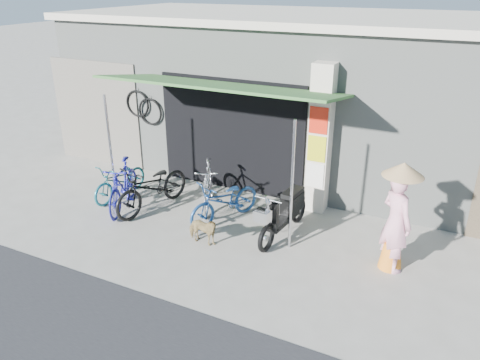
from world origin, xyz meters
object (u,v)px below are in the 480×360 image
at_px(bike_silver, 208,186).
at_px(moped, 285,213).
at_px(bike_black, 153,187).
at_px(bike_navy, 225,201).
at_px(bike_blue, 123,185).
at_px(nun, 396,218).
at_px(bike_teal, 120,180).
at_px(street_dog, 202,231).

relative_size(bike_silver, moped, 0.91).
bearing_deg(bike_black, bike_navy, 17.51).
bearing_deg(bike_blue, nun, -18.65).
height_order(bike_black, nun, nun).
bearing_deg(moped, bike_teal, -173.17).
xyz_separation_m(bike_silver, street_dog, (0.65, -1.34, -0.21)).
bearing_deg(bike_teal, bike_silver, 15.47).
xyz_separation_m(bike_silver, moped, (1.85, -0.39, -0.03)).
bearing_deg(bike_silver, moped, -37.08).
bearing_deg(nun, bike_black, 41.36).
height_order(bike_black, moped, moped).
bearing_deg(street_dog, bike_navy, 4.55).
bearing_deg(bike_silver, bike_black, -174.13).
distance_m(bike_blue, moped, 3.41).
distance_m(bike_blue, street_dog, 2.26).
bearing_deg(bike_navy, bike_teal, -157.71).
xyz_separation_m(bike_blue, moped, (3.38, 0.43, -0.05)).
xyz_separation_m(bike_blue, street_dog, (2.19, -0.53, -0.24)).
bearing_deg(moped, bike_blue, -166.41).
distance_m(bike_black, moped, 2.82).
xyz_separation_m(bike_teal, bike_blue, (0.41, -0.40, 0.11)).
height_order(moped, nun, nun).
bearing_deg(nun, moped, 35.06).
bearing_deg(bike_teal, nun, 1.39).
bearing_deg(street_dog, bike_blue, 78.75).
height_order(bike_silver, street_dog, bike_silver).
height_order(bike_teal, street_dog, bike_teal).
bearing_deg(street_dog, moped, -49.10).
xyz_separation_m(bike_teal, moped, (3.79, 0.03, 0.06)).
relative_size(bike_navy, moped, 0.94).
relative_size(bike_black, moped, 1.07).
height_order(bike_silver, nun, nun).
distance_m(bike_teal, moped, 3.79).
relative_size(bike_navy, street_dog, 2.59).
bearing_deg(bike_silver, bike_teal, 166.78).
xyz_separation_m(bike_teal, bike_black, (0.98, -0.17, 0.10)).
bearing_deg(bike_teal, bike_black, -6.21).
relative_size(street_dog, moped, 0.36).
xyz_separation_m(street_dog, moped, (1.20, 0.96, 0.19)).
relative_size(bike_blue, bike_black, 0.89).
bearing_deg(bike_black, moped, 14.72).
relative_size(bike_blue, moped, 0.95).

